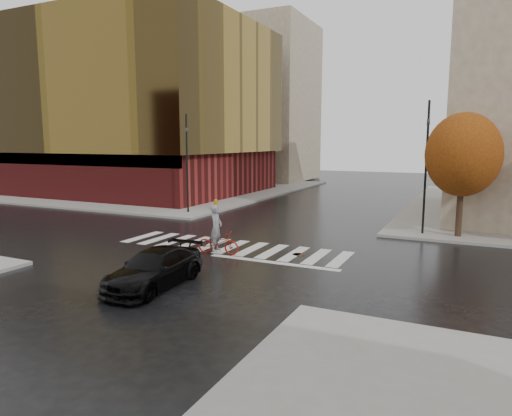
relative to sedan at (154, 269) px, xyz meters
The scene contains 12 objects.
ground 6.18m from the sedan, 94.66° to the left, with size 120.00×120.00×0.00m, color black.
sidewalk_nw 34.62m from the sedan, 128.40° to the left, with size 30.00×30.00×0.15m, color gray.
crosswalk 6.68m from the sedan, 94.31° to the left, with size 12.00×3.00×0.01m, color silver.
office_glass 33.85m from the sedan, 133.01° to the left, with size 27.00×19.00×16.00m.
building_nw_far 47.14m from the sedan, 110.94° to the left, with size 14.00×12.00×20.00m, color gray.
tree_ne_a 16.96m from the sedan, 54.92° to the left, with size 3.80×3.80×6.50m.
sedan is the anchor object (origin of this frame).
cyclist 5.14m from the sedan, 94.51° to the left, with size 2.07×0.95×2.27m.
traffic_light_nw 16.81m from the sedan, 119.89° to the left, with size 0.20×0.18×6.87m.
traffic_light_ne 15.93m from the sedan, 60.19° to the left, with size 0.20×0.22×7.16m.
fire_hydrant 17.58m from the sedan, 113.46° to the left, with size 0.28×0.28×0.79m.
manhole 7.29m from the sedan, 65.42° to the left, with size 0.55×0.55×0.01m, color #4E2E1C.
Camera 1 is at (10.58, -18.78, 5.17)m, focal length 32.00 mm.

